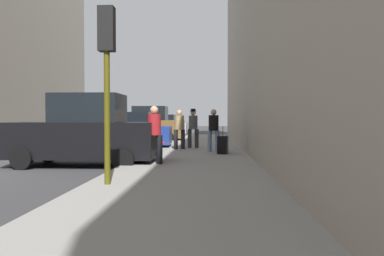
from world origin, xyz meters
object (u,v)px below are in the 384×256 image
parked_black_suv (84,133)px  parked_gray_coupe (169,125)px  parked_blue_sedan (128,132)px  parked_bronze_suv (148,126)px  parked_silver_sedan (161,126)px  pedestrian_in_tan_coat (179,127)px  pedestrian_with_beanie (193,126)px  pedestrian_in_jeans (214,128)px  fire_hydrant (159,142)px  rolling_suitcase (223,145)px  traffic_light (107,56)px  pedestrian_in_red_jacket (154,132)px

parked_black_suv → parked_gray_coupe: 24.13m
parked_blue_sedan → parked_bronze_suv: (-0.00, 5.78, 0.18)m
parked_silver_sedan → parked_gray_coupe: same height
parked_bronze_suv → pedestrian_in_tan_coat: 7.67m
parked_silver_sedan → pedestrian_with_beanie: bearing=-76.1°
parked_silver_sedan → parked_gray_coupe: size_ratio=1.00×
pedestrian_with_beanie → pedestrian_in_tan_coat: pedestrian_with_beanie is taller
pedestrian_in_jeans → pedestrian_in_tan_coat: same height
pedestrian_in_tan_coat → pedestrian_in_jeans: bearing=-41.1°
parked_black_suv → pedestrian_in_jeans: (4.08, 3.46, 0.07)m
pedestrian_in_tan_coat → parked_silver_sedan: bearing=100.9°
parked_gray_coupe → fire_hydrant: bearing=-84.9°
rolling_suitcase → pedestrian_in_tan_coat: bearing=131.5°
pedestrian_in_tan_coat → parked_black_suv: bearing=-118.6°
fire_hydrant → pedestrian_in_tan_coat: (0.79, 0.64, 0.61)m
pedestrian_in_tan_coat → rolling_suitcase: bearing=-48.5°
parked_gray_coupe → pedestrian_in_jeans: 21.07m
fire_hydrant → traffic_light: (0.05, -8.11, 2.26)m
pedestrian_with_beanie → pedestrian_in_tan_coat: size_ratio=1.04×
parked_black_suv → pedestrian_in_tan_coat: parked_black_suv is taller
fire_hydrant → parked_bronze_suv: bearing=102.9°
parked_blue_sedan → pedestrian_in_jeans: (4.08, -2.73, 0.26)m
parked_bronze_suv → fire_hydrant: bearing=-77.1°
parked_gray_coupe → traffic_light: traffic_light is taller
parked_black_suv → pedestrian_in_jeans: bearing=40.3°
parked_gray_coupe → pedestrian_in_tan_coat: size_ratio=2.48×
parked_blue_sedan → rolling_suitcase: size_ratio=4.09×
pedestrian_in_jeans → rolling_suitcase: (0.34, -0.77, -0.61)m
parked_black_suv → fire_hydrant: (1.80, 4.11, -0.54)m
traffic_light → pedestrian_with_beanie: traffic_light is taller
pedestrian_in_tan_coat → traffic_light: bearing=-94.8°
parked_gray_coupe → pedestrian_in_jeans: (4.08, -20.67, 0.26)m
pedestrian_in_tan_coat → parked_gray_coupe: bearing=97.6°
fire_hydrant → pedestrian_in_red_jacket: bearing=-84.0°
parked_blue_sedan → pedestrian_with_beanie: bearing=-13.1°
parked_black_suv → parked_bronze_suv: same height
pedestrian_in_red_jacket → parked_bronze_suv: bearing=100.4°
parked_blue_sedan → traffic_light: (1.85, -10.19, 1.91)m
parked_gray_coupe → traffic_light: size_ratio=1.18×
parked_bronze_suv → parked_gray_coupe: parked_bronze_suv is taller
traffic_light → parked_black_suv: bearing=114.9°
parked_black_suv → fire_hydrant: 4.52m
parked_blue_sedan → rolling_suitcase: (4.42, -3.51, -0.36)m
parked_silver_sedan → parked_gray_coupe: (-0.00, 5.85, 0.00)m
parked_black_suv → traffic_light: size_ratio=1.28×
parked_blue_sedan → parked_bronze_suv: size_ratio=0.92×
parked_blue_sedan → pedestrian_in_red_jacket: bearing=-71.2°
fire_hydrant → pedestrian_with_beanie: pedestrian_with_beanie is taller
parked_gray_coupe → fire_hydrant: size_ratio=6.02×
parked_blue_sedan → parked_gray_coupe: same height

